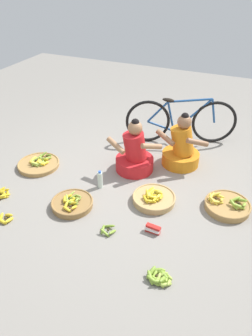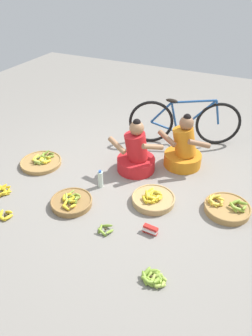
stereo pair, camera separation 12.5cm
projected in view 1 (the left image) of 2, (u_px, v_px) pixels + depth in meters
The scene contains 14 objects.
ground_plane at pixel (132, 182), 4.21m from camera, with size 10.00×10.00×0.00m, color gray.
vendor_woman_front at pixel (135, 154), 4.33m from camera, with size 0.71×0.55×0.77m.
vendor_woman_behind at pixel (181, 149), 4.44m from camera, with size 0.73×0.52×0.78m.
bicycle_leaning at pixel (181, 121), 4.92m from camera, with size 1.60×0.67×0.73m.
banana_basket_mid_left at pixel (39, 164), 4.50m from camera, with size 0.58×0.58×0.13m.
banana_basket_back_center at pixel (72, 203), 3.78m from camera, with size 0.50×0.50×0.15m.
banana_basket_near_bicycle at pixel (227, 205), 3.75m from camera, with size 0.53×0.53×0.16m.
banana_basket_back_right at pixel (154, 198), 3.85m from camera, with size 0.52×0.52×0.16m.
loose_bananas_back_left at pixel (160, 277), 2.94m from camera, with size 0.28×0.23×0.10m.
loose_bananas_mid_right at pixel (107, 230), 3.44m from camera, with size 0.17×0.17×0.08m.
loose_bananas_front_right at pixel (5, 219), 3.59m from camera, with size 0.17×0.15×0.08m.
loose_bananas_front_center at pixel (0, 194), 3.95m from camera, with size 0.24×0.25×0.09m.
water_bottle at pixel (100, 180), 4.06m from camera, with size 0.07×0.07×0.25m.
packet_carton_stack at pixel (153, 229), 3.43m from camera, with size 0.17×0.07×0.09m.
Camera 1 is at (1.27, -3.14, 2.50)m, focal length 34.28 mm.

